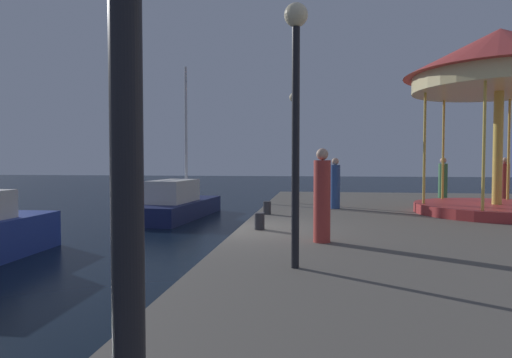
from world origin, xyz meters
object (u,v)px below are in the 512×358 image
Objects in this scene: sailboat_navy at (177,204)px; person_far_corner at (443,181)px; bollard_center at (267,208)px; carousel at (500,76)px; person_mid_promenade at (322,198)px; person_by_the_water at (505,182)px; bollard_south at (260,221)px; lamp_post_mid_promenade at (296,86)px; person_near_carousel at (335,185)px; lamp_post_far_end at (294,128)px.

sailboat_navy is 10.91m from person_far_corner.
carousel is at bearing 8.40° from bollard_center.
person_by_the_water is at bearing 52.33° from person_mid_promenade.
lamp_post_mid_promenade is at bearing -74.34° from bollard_south.
person_near_carousel is (0.54, 6.37, -0.07)m from person_mid_promenade.
person_near_carousel is (-4.88, 0.93, -3.42)m from carousel.
lamp_post_mid_promenade is at bearing -80.00° from bollard_center.
person_near_carousel is at bearing 42.49° from bollard_center.
person_far_corner is at bearing 33.23° from person_near_carousel.
bollard_center is at bearing -150.73° from person_by_the_water.
person_far_corner is at bearing 50.92° from bollard_south.
sailboat_navy is 1.56× the size of lamp_post_far_end.
person_mid_promenade reaches higher than bollard_south.
carousel reaches higher than lamp_post_far_end.
lamp_post_mid_promenade reaches higher than person_near_carousel.
sailboat_navy is at bearing 168.67° from lamp_post_far_end.
person_near_carousel is (6.53, -2.68, 1.00)m from sailboat_navy.
sailboat_navy is 7.13m from person_near_carousel.
lamp_post_far_end is at bearing 131.99° from person_near_carousel.
carousel reaches higher than bollard_south.
carousel is 3.25× the size of person_near_carousel.
carousel is 14.18× the size of bollard_south.
person_far_corner is at bearing -176.44° from person_by_the_water.
bollard_center is at bearing 92.87° from bollard_south.
person_far_corner is at bearing 0.80° from sailboat_navy.
person_near_carousel is (-6.68, -2.98, -0.02)m from person_by_the_water.
carousel is 9.74m from lamp_post_mid_promenade.
carousel is at bearing -114.73° from person_by_the_water.
person_near_carousel is at bearing -48.01° from lamp_post_far_end.
sailboat_navy is at bearing -178.70° from person_by_the_water.
lamp_post_mid_promenade is at bearing -114.96° from person_far_corner.
person_far_corner is (6.47, 4.80, 0.63)m from bollard_center.
person_by_the_water is 1.02× the size of person_near_carousel.
bollard_south is (0.15, -2.99, 0.00)m from bollard_center.
sailboat_navy is at bearing 133.37° from bollard_center.
carousel is 3.00× the size of person_mid_promenade.
person_mid_promenade reaches higher than bollard_center.
carousel is at bearing 30.35° from bollard_south.
bollard_south is at bearing -149.65° from carousel.
carousel reaches higher than person_near_carousel.
lamp_post_mid_promenade is at bearing -127.47° from carousel.
sailboat_navy reaches higher than bollard_south.
carousel reaches higher than person_by_the_water.
person_mid_promenade is at bearing -127.67° from person_by_the_water.
bollard_center is at bearing -143.45° from person_far_corner.
sailboat_navy is 5.99m from lamp_post_far_end.
person_mid_promenade is 1.08× the size of person_near_carousel.
bollard_south is 2.15m from person_mid_promenade.
person_far_corner is at bearing 65.04° from lamp_post_mid_promenade.
person_by_the_water is at bearing 29.27° from bollard_center.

